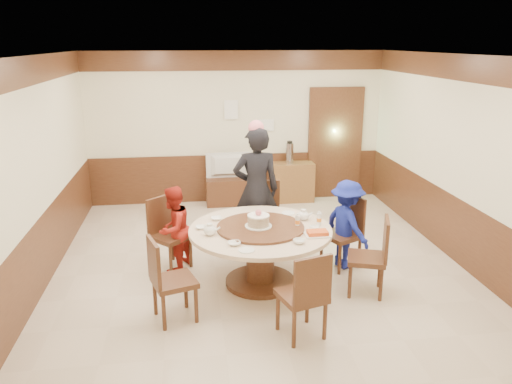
{
  "coord_description": "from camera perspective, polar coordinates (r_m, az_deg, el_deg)",
  "views": [
    {
      "loc": [
        -0.89,
        -6.24,
        2.97
      ],
      "look_at": [
        -0.06,
        -0.15,
        1.1
      ],
      "focal_mm": 35.0,
      "sensor_mm": 36.0,
      "label": 1
    }
  ],
  "objects": [
    {
      "name": "room",
      "position": [
        6.59,
        0.43,
        0.26
      ],
      "size": [
        6.0,
        6.04,
        2.84
      ],
      "color": "beige",
      "rests_on": "ground"
    },
    {
      "name": "banquet_table",
      "position": [
        6.24,
        0.5,
        -6.05
      ],
      "size": [
        1.77,
        1.77,
        0.78
      ],
      "color": "#492816",
      "rests_on": "ground"
    },
    {
      "name": "chair_0",
      "position": [
        6.92,
        9.78,
        -5.99
      ],
      "size": [
        0.59,
        0.59,
        0.97
      ],
      "rotation": [
        0.0,
        0.0,
        2.03
      ],
      "color": "#492816",
      "rests_on": "ground"
    },
    {
      "name": "chair_1",
      "position": [
        7.49,
        1.08,
        -3.93
      ],
      "size": [
        0.51,
        0.52,
        0.97
      ],
      "rotation": [
        0.0,
        0.0,
        2.96
      ],
      "color": "#492816",
      "rests_on": "ground"
    },
    {
      "name": "chair_2",
      "position": [
        6.88,
        -9.77,
        -6.14
      ],
      "size": [
        0.62,
        0.62,
        0.97
      ],
      "rotation": [
        0.0,
        0.0,
        3.9
      ],
      "color": "#492816",
      "rests_on": "ground"
    },
    {
      "name": "chair_3",
      "position": [
        5.66,
        -9.48,
        -11.42
      ],
      "size": [
        0.56,
        0.55,
        0.97
      ],
      "rotation": [
        0.0,
        0.0,
        5.03
      ],
      "color": "#492816",
      "rests_on": "ground"
    },
    {
      "name": "chair_4",
      "position": [
        5.32,
        5.31,
        -13.22
      ],
      "size": [
        0.55,
        0.55,
        0.97
      ],
      "rotation": [
        0.0,
        0.0,
        6.57
      ],
      "color": "#492816",
      "rests_on": "ground"
    },
    {
      "name": "chair_5",
      "position": [
        6.27,
        12.63,
        -8.66
      ],
      "size": [
        0.56,
        0.56,
        0.97
      ],
      "rotation": [
        0.0,
        0.0,
        7.53
      ],
      "color": "#492816",
      "rests_on": "ground"
    },
    {
      "name": "person_standing",
      "position": [
        7.16,
        0.02,
        0.24
      ],
      "size": [
        0.68,
        0.45,
        1.83
      ],
      "primitive_type": "imported",
      "rotation": [
        0.0,
        0.0,
        3.16
      ],
      "color": "black",
      "rests_on": "ground"
    },
    {
      "name": "person_red",
      "position": [
        6.72,
        -9.4,
        -4.16
      ],
      "size": [
        0.67,
        0.71,
        1.15
      ],
      "primitive_type": "imported",
      "rotation": [
        0.0,
        0.0,
        4.15
      ],
      "color": "#A51F16",
      "rests_on": "ground"
    },
    {
      "name": "person_blue",
      "position": [
        6.81,
        10.33,
        -3.67
      ],
      "size": [
        0.72,
        0.9,
        1.22
      ],
      "primitive_type": "imported",
      "rotation": [
        0.0,
        0.0,
        1.96
      ],
      "color": "navy",
      "rests_on": "ground"
    },
    {
      "name": "birthday_cake",
      "position": [
        6.12,
        0.27,
        -3.28
      ],
      "size": [
        0.33,
        0.33,
        0.22
      ],
      "color": "white",
      "rests_on": "banquet_table"
    },
    {
      "name": "teapot_left",
      "position": [
        5.96,
        -5.29,
        -4.38
      ],
      "size": [
        0.17,
        0.15,
        0.13
      ],
      "primitive_type": "ellipsoid",
      "color": "white",
      "rests_on": "banquet_table"
    },
    {
      "name": "teapot_right",
      "position": [
        6.45,
        5.42,
        -2.71
      ],
      "size": [
        0.17,
        0.15,
        0.13
      ],
      "primitive_type": "ellipsoid",
      "color": "white",
      "rests_on": "banquet_table"
    },
    {
      "name": "bowl_0",
      "position": [
        6.47,
        -4.55,
        -3.04
      ],
      "size": [
        0.14,
        0.14,
        0.03
      ],
      "primitive_type": "imported",
      "color": "white",
      "rests_on": "banquet_table"
    },
    {
      "name": "bowl_1",
      "position": [
        5.75,
        4.94,
        -5.64
      ],
      "size": [
        0.14,
        0.14,
        0.04
      ],
      "primitive_type": "imported",
      "color": "white",
      "rests_on": "banquet_table"
    },
    {
      "name": "bowl_2",
      "position": [
        5.68,
        -2.49,
        -5.89
      ],
      "size": [
        0.14,
        0.14,
        0.04
      ],
      "primitive_type": "imported",
      "color": "white",
      "rests_on": "banquet_table"
    },
    {
      "name": "bowl_3",
      "position": [
        6.18,
        6.7,
        -4.07
      ],
      "size": [
        0.12,
        0.12,
        0.04
      ],
      "primitive_type": "imported",
      "color": "white",
      "rests_on": "banquet_table"
    },
    {
      "name": "bowl_4",
      "position": [
        6.18,
        -6.31,
        -4.06
      ],
      "size": [
        0.13,
        0.13,
        0.03
      ],
      "primitive_type": "imported",
      "color": "white",
      "rests_on": "banquet_table"
    },
    {
      "name": "saucer_near",
      "position": [
        5.53,
        -1.1,
        -6.66
      ],
      "size": [
        0.18,
        0.18,
        0.01
      ],
      "primitive_type": "cylinder",
      "color": "white",
      "rests_on": "banquet_table"
    },
    {
      "name": "saucer_far",
      "position": [
        6.7,
        3.7,
        -2.42
      ],
      "size": [
        0.18,
        0.18,
        0.01
      ],
      "primitive_type": "cylinder",
      "color": "white",
      "rests_on": "banquet_table"
    },
    {
      "name": "shrimp_platter",
      "position": [
        5.97,
        7.04,
        -4.74
      ],
      "size": [
        0.3,
        0.2,
        0.06
      ],
      "color": "white",
      "rests_on": "banquet_table"
    },
    {
      "name": "bottle_0",
      "position": [
        6.2,
        4.77,
        -3.34
      ],
      "size": [
        0.06,
        0.06,
        0.16
      ],
      "primitive_type": "cylinder",
      "color": "white",
      "rests_on": "banquet_table"
    },
    {
      "name": "bottle_1",
      "position": [
        6.3,
        7.22,
        -3.07
      ],
      "size": [
        0.06,
        0.06,
        0.16
      ],
      "primitive_type": "cylinder",
      "color": "white",
      "rests_on": "banquet_table"
    },
    {
      "name": "tv_stand",
      "position": [
        9.42,
        -3.11,
        0.11
      ],
      "size": [
        0.85,
        0.45,
        0.5
      ],
      "primitive_type": "cube",
      "color": "#492816",
      "rests_on": "ground"
    },
    {
      "name": "television",
      "position": [
        9.29,
        -3.16,
        2.99
      ],
      "size": [
        0.83,
        0.12,
        0.47
      ],
      "primitive_type": "imported",
      "rotation": [
        0.0,
        0.0,
        3.16
      ],
      "color": "gray",
      "rests_on": "tv_stand"
    },
    {
      "name": "side_cabinet",
      "position": [
        9.58,
        4.15,
        1.16
      ],
      "size": [
        0.8,
        0.4,
        0.75
      ],
      "primitive_type": "cube",
      "color": "brown",
      "rests_on": "ground"
    },
    {
      "name": "thermos",
      "position": [
        9.43,
        3.85,
        4.46
      ],
      "size": [
        0.15,
        0.15,
        0.38
      ],
      "primitive_type": "cylinder",
      "color": "silver",
      "rests_on": "side_cabinet"
    },
    {
      "name": "notice_left",
      "position": [
        9.31,
        -2.85,
        9.37
      ],
      "size": [
        0.25,
        0.0,
        0.35
      ],
      "primitive_type": "cube",
      "color": "white",
      "rests_on": "room"
    },
    {
      "name": "notice_right",
      "position": [
        9.43,
        1.15,
        7.65
      ],
      "size": [
        0.3,
        0.0,
        0.22
      ],
      "primitive_type": "cube",
      "color": "white",
      "rests_on": "room"
    }
  ]
}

